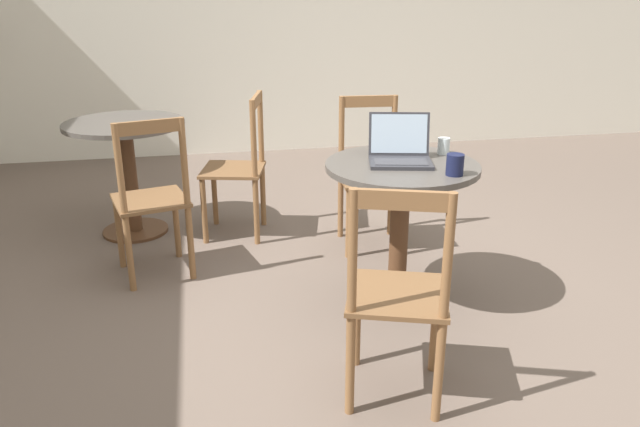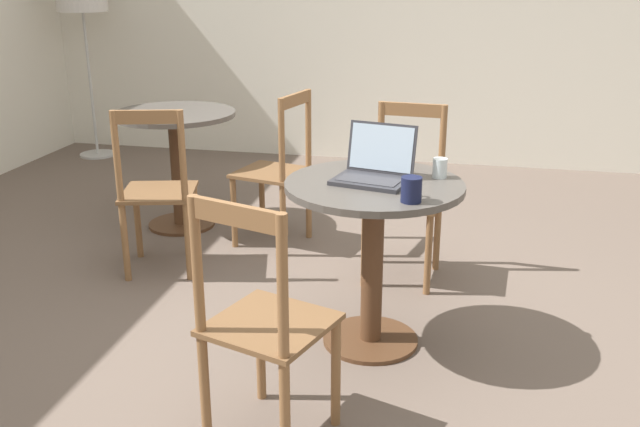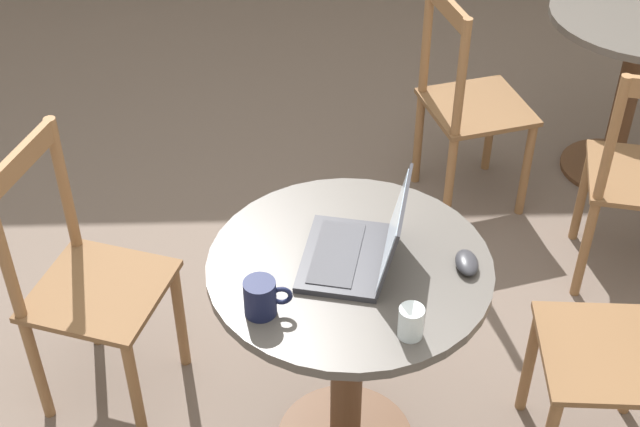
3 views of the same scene
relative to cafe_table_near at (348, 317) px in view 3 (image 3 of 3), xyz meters
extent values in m
plane|color=#66564C|center=(0.02, 0.17, -0.56)|extent=(16.00, 16.00, 0.00)
cylinder|color=#51331E|center=(0.00, 0.00, -0.18)|extent=(0.10, 0.10, 0.71)
cylinder|color=#4C4742|center=(0.00, 0.00, 0.18)|extent=(0.76, 0.76, 0.03)
cylinder|color=#51331E|center=(1.26, 1.44, -0.55)|extent=(0.43, 0.43, 0.02)
cylinder|color=#51331E|center=(1.26, 1.44, -0.18)|extent=(0.10, 0.10, 0.71)
cylinder|color=brown|center=(0.59, 0.12, -0.34)|extent=(0.04, 0.04, 0.44)
cylinder|color=brown|center=(0.92, 0.10, -0.34)|extent=(0.04, 0.04, 0.44)
cube|color=brown|center=(0.74, -0.06, -0.11)|extent=(0.41, 0.41, 0.02)
cylinder|color=brown|center=(-0.53, 0.35, -0.34)|extent=(0.04, 0.04, 0.44)
cylinder|color=brown|center=(-0.64, 0.04, -0.34)|extent=(0.04, 0.04, 0.44)
cylinder|color=brown|center=(-0.85, 0.46, -0.34)|extent=(0.04, 0.04, 0.44)
cylinder|color=brown|center=(-0.96, 0.14, -0.34)|extent=(0.04, 0.04, 0.44)
cube|color=brown|center=(-0.74, 0.25, -0.11)|extent=(0.49, 0.49, 0.02)
cylinder|color=brown|center=(-0.85, 0.46, 0.14)|extent=(0.04, 0.04, 0.48)
cylinder|color=brown|center=(-0.96, 0.14, 0.14)|extent=(0.04, 0.04, 0.48)
cube|color=brown|center=(-0.90, 0.30, 0.34)|extent=(0.14, 0.36, 0.07)
cylinder|color=brown|center=(0.71, 1.47, -0.34)|extent=(0.04, 0.04, 0.44)
cylinder|color=brown|center=(0.79, 1.15, -0.34)|extent=(0.04, 0.04, 0.44)
cylinder|color=brown|center=(0.39, 1.39, -0.34)|extent=(0.04, 0.04, 0.44)
cylinder|color=brown|center=(0.47, 1.06, -0.34)|extent=(0.04, 0.04, 0.44)
cube|color=brown|center=(0.59, 1.27, -0.11)|extent=(0.47, 0.47, 0.02)
cylinder|color=brown|center=(0.39, 1.39, 0.14)|extent=(0.04, 0.04, 0.48)
cylinder|color=brown|center=(0.47, 1.06, 0.14)|extent=(0.04, 0.04, 0.48)
cube|color=brown|center=(0.43, 1.23, 0.34)|extent=(0.12, 0.36, 0.07)
cylinder|color=brown|center=(0.98, 0.98, -0.34)|extent=(0.04, 0.04, 0.44)
cylinder|color=brown|center=(0.90, 0.65, -0.34)|extent=(0.04, 0.04, 0.44)
cylinder|color=brown|center=(0.90, 0.65, 0.14)|extent=(0.04, 0.04, 0.48)
cube|color=#2D2D33|center=(-0.01, 0.01, 0.21)|extent=(0.28, 0.34, 0.02)
cube|color=#38383D|center=(-0.03, 0.02, 0.22)|extent=(0.17, 0.28, 0.00)
cube|color=#2D2D33|center=(0.11, -0.01, 0.32)|extent=(0.12, 0.31, 0.21)
cube|color=#9EB2C6|center=(0.11, -0.01, 0.32)|extent=(0.10, 0.28, 0.19)
ellipsoid|color=#2D2D33|center=(0.30, -0.03, 0.22)|extent=(0.06, 0.10, 0.03)
cylinder|color=#141938|center=(-0.23, -0.17, 0.25)|extent=(0.08, 0.08, 0.10)
torus|color=#141938|center=(-0.18, -0.17, 0.25)|extent=(0.06, 0.01, 0.06)
cylinder|color=silver|center=(0.13, -0.26, 0.24)|extent=(0.06, 0.06, 0.09)
camera|label=1|loc=(-2.82, 0.96, 1.05)|focal=35.00mm
camera|label=2|loc=(-2.86, -0.39, 1.06)|focal=40.00mm
camera|label=3|loc=(-0.14, -1.75, 1.77)|focal=50.00mm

